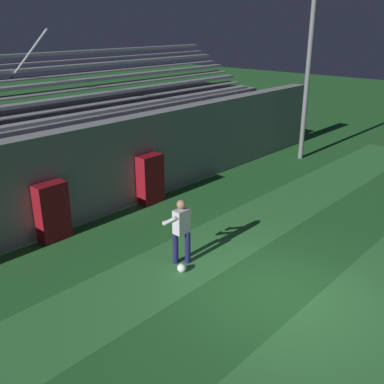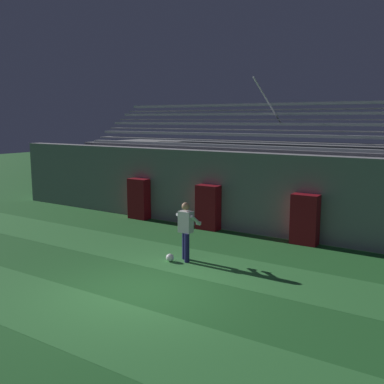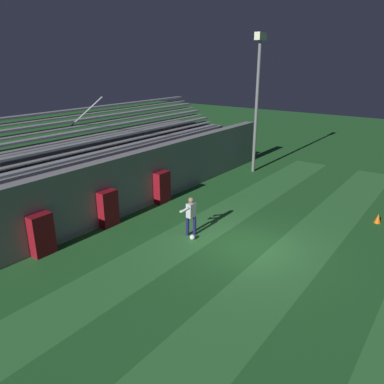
{
  "view_description": "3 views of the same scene",
  "coord_description": "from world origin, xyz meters",
  "px_view_note": "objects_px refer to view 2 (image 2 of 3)",
  "views": [
    {
      "loc": [
        -7.47,
        -4.26,
        5.59
      ],
      "look_at": [
        0.55,
        3.0,
        1.46
      ],
      "focal_mm": 42.0,
      "sensor_mm": 36.0,
      "label": 1
    },
    {
      "loc": [
        6.42,
        -7.6,
        3.94
      ],
      "look_at": [
        -1.06,
        3.78,
        1.73
      ],
      "focal_mm": 42.0,
      "sensor_mm": 36.0,
      "label": 2
    },
    {
      "loc": [
        -11.78,
        -5.98,
        6.91
      ],
      "look_at": [
        0.01,
        2.74,
        1.73
      ],
      "focal_mm": 35.0,
      "sensor_mm": 36.0,
      "label": 3
    }
  ],
  "objects_px": {
    "padding_pillar_far_left": "(139,199)",
    "padding_pillar_gate_right": "(305,219)",
    "padding_pillar_gate_left": "(208,207)",
    "soccer_ball": "(170,258)",
    "goalkeeper": "(186,228)"
  },
  "relations": [
    {
      "from": "padding_pillar_gate_left",
      "to": "soccer_ball",
      "type": "relative_size",
      "value": 7.31
    },
    {
      "from": "padding_pillar_gate_right",
      "to": "soccer_ball",
      "type": "height_order",
      "value": "padding_pillar_gate_right"
    },
    {
      "from": "padding_pillar_gate_left",
      "to": "padding_pillar_gate_right",
      "type": "relative_size",
      "value": 1.0
    },
    {
      "from": "padding_pillar_far_left",
      "to": "padding_pillar_gate_right",
      "type": "bearing_deg",
      "value": 0.0
    },
    {
      "from": "padding_pillar_gate_left",
      "to": "padding_pillar_far_left",
      "type": "distance_m",
      "value": 3.22
    },
    {
      "from": "padding_pillar_gate_right",
      "to": "soccer_ball",
      "type": "distance_m",
      "value": 4.61
    },
    {
      "from": "padding_pillar_far_left",
      "to": "soccer_ball",
      "type": "distance_m",
      "value": 5.75
    },
    {
      "from": "padding_pillar_gate_left",
      "to": "padding_pillar_far_left",
      "type": "xyz_separation_m",
      "value": [
        -3.22,
        0.0,
        0.0
      ]
    },
    {
      "from": "padding_pillar_gate_left",
      "to": "soccer_ball",
      "type": "xyz_separation_m",
      "value": [
        1.05,
        -3.78,
        -0.69
      ]
    },
    {
      "from": "padding_pillar_gate_right",
      "to": "padding_pillar_far_left",
      "type": "xyz_separation_m",
      "value": [
        -6.81,
        0.0,
        0.0
      ]
    },
    {
      "from": "padding_pillar_gate_left",
      "to": "soccer_ball",
      "type": "height_order",
      "value": "padding_pillar_gate_left"
    },
    {
      "from": "padding_pillar_far_left",
      "to": "soccer_ball",
      "type": "xyz_separation_m",
      "value": [
        4.28,
        -3.78,
        -0.69
      ]
    },
    {
      "from": "padding_pillar_gate_left",
      "to": "soccer_ball",
      "type": "distance_m",
      "value": 3.99
    },
    {
      "from": "padding_pillar_gate_left",
      "to": "padding_pillar_gate_right",
      "type": "distance_m",
      "value": 3.58
    },
    {
      "from": "padding_pillar_gate_right",
      "to": "goalkeeper",
      "type": "distance_m",
      "value": 4.1
    }
  ]
}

